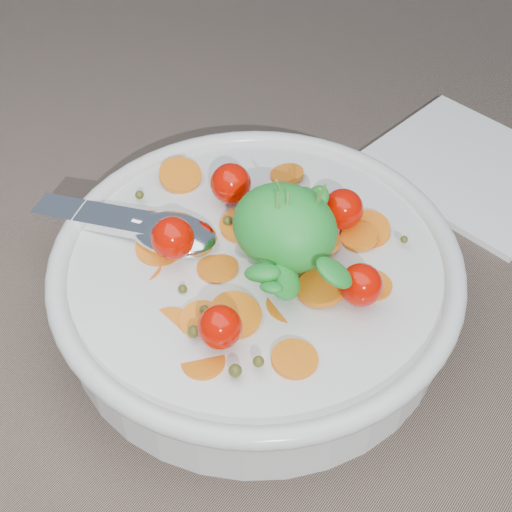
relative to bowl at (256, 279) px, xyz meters
The scene contains 3 objects.
ground 0.04m from the bowl, behind, with size 6.00×6.00×0.00m, color #7A6557.
bowl is the anchor object (origin of this frame).
napkin 0.25m from the bowl, 76.37° to the left, with size 0.17×0.14×0.01m, color white.
Camera 1 is at (0.22, -0.26, 0.41)m, focal length 50.00 mm.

